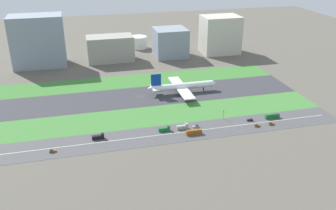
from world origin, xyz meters
name	(u,v)px	position (x,y,z in m)	size (l,w,h in m)	color
ground_plane	(141,97)	(0.00, 0.00, 0.00)	(800.00, 800.00, 0.00)	#5B564C
runway	(141,97)	(0.00, 0.00, 0.05)	(280.00, 46.00, 0.10)	#38383D
grass_median_north	(133,81)	(0.00, 41.00, 0.05)	(280.00, 36.00, 0.10)	#3D7A33
grass_median_south	(150,116)	(0.00, -41.00, 0.05)	(280.00, 36.00, 0.10)	#427F38
highway	(159,135)	(0.00, -73.00, 0.05)	(280.00, 28.00, 0.10)	#4C4C4F
highway_centerline	(159,135)	(0.00, -73.00, 0.11)	(266.00, 0.50, 0.01)	silver
airliner	(181,86)	(37.36, 0.00, 6.23)	(65.00, 56.00, 19.70)	white
car_2	(271,124)	(85.17, -78.00, 0.92)	(4.40, 1.80, 2.00)	brown
car_4	(250,120)	(72.70, -68.00, 0.92)	(4.40, 1.80, 2.00)	black
car_3	(196,126)	(28.94, -68.00, 0.92)	(4.40, 1.80, 2.00)	#99999E
bus_0	(194,132)	(24.11, -78.00, 1.82)	(11.60, 2.50, 3.50)	brown
truck_1	(165,129)	(5.03, -68.00, 1.67)	(8.40, 2.50, 4.00)	#19662D
bus_1	(272,116)	(91.50, -68.00, 1.82)	(11.60, 2.50, 3.50)	#19662D
car_1	(257,125)	(73.35, -78.00, 0.92)	(4.40, 1.80, 2.00)	brown
truck_2	(98,137)	(-42.61, -68.00, 1.67)	(8.40, 2.50, 4.00)	black
truck_0	(183,127)	(18.63, -68.00, 1.67)	(8.40, 2.50, 4.00)	#99999E
car_0	(52,151)	(-73.41, -78.00, 0.92)	(4.40, 1.80, 2.00)	brown
traffic_light	(224,114)	(54.00, -60.01, 4.29)	(0.36, 0.50, 7.20)	#4C4C51
terminal_building	(38,41)	(-90.00, 114.00, 27.57)	(55.45, 31.60, 55.14)	gray
hangar_building	(110,48)	(-13.54, 114.00, 14.22)	(51.59, 27.35, 28.43)	#9E998E
office_tower	(170,43)	(56.84, 114.00, 16.50)	(37.08, 34.51, 32.99)	gray
cargo_warehouse	(220,35)	(119.13, 114.00, 22.27)	(44.26, 32.10, 44.55)	beige
fuel_tank_west	(112,45)	(-7.39, 159.00, 6.34)	(21.17, 21.17, 12.68)	silver
fuel_tank_centre	(139,42)	(26.86, 159.00, 7.51)	(21.44, 21.44, 15.03)	silver
fuel_tank_east	(164,41)	(59.79, 159.00, 7.50)	(18.09, 18.09, 14.99)	silver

